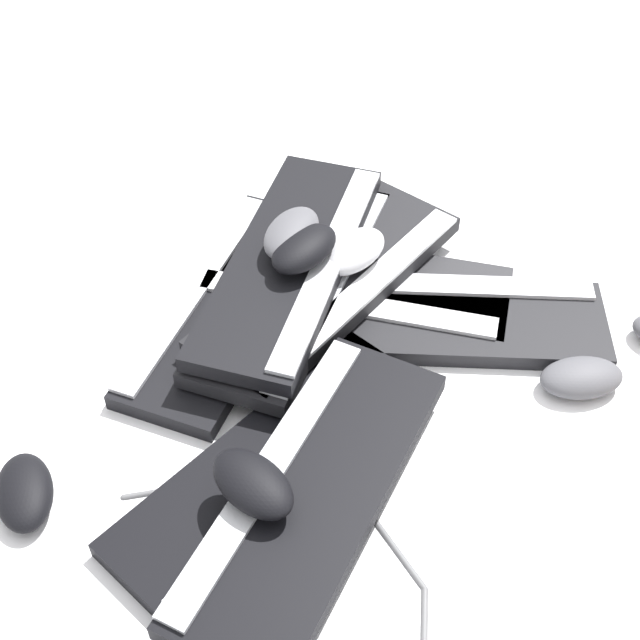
{
  "coord_description": "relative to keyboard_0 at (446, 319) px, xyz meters",
  "views": [
    {
      "loc": [
        0.18,
        -0.75,
        0.9
      ],
      "look_at": [
        0.03,
        0.06,
        0.04
      ],
      "focal_mm": 50.0,
      "sensor_mm": 36.0,
      "label": 1
    }
  ],
  "objects": [
    {
      "name": "cable_0",
      "position": [
        -0.11,
        -0.43,
        -0.01
      ],
      "size": [
        0.38,
        0.32,
        0.01
      ],
      "color": "#59595B",
      "rests_on": "ground"
    },
    {
      "name": "mouse_4",
      "position": [
        -0.22,
        0.03,
        0.1
      ],
      "size": [
        0.09,
        0.12,
        0.04
      ],
      "primitive_type": "ellipsoid",
      "rotation": [
        0.0,
        0.0,
        1.34
      ],
      "color": "#4C4C51",
      "rests_on": "keyboard_7"
    },
    {
      "name": "keyboard_3",
      "position": [
        -0.18,
        -0.28,
        0.0
      ],
      "size": [
        0.36,
        0.45,
        0.03
      ],
      "color": "black",
      "rests_on": "ground"
    },
    {
      "name": "mouse_0",
      "position": [
        0.18,
        -0.08,
        0.01
      ],
      "size": [
        0.13,
        0.1,
        0.04
      ],
      "primitive_type": "ellipsoid",
      "rotation": [
        0.0,
        0.0,
        0.33
      ],
      "color": "#4C4C51",
      "rests_on": "ground"
    },
    {
      "name": "keyboard_7",
      "position": [
        -0.22,
        0.01,
        0.06
      ],
      "size": [
        0.2,
        0.45,
        0.03
      ],
      "color": "black",
      "rests_on": "keyboard_4"
    },
    {
      "name": "keyboard_6",
      "position": [
        -0.13,
        -0.33,
        0.03
      ],
      "size": [
        0.27,
        0.46,
        0.03
      ],
      "color": "black",
      "rests_on": "keyboard_3"
    },
    {
      "name": "mouse_1",
      "position": [
        -0.14,
        0.04,
        0.07
      ],
      "size": [
        0.11,
        0.13,
        0.04
      ],
      "primitive_type": "ellipsoid",
      "rotation": [
        0.0,
        0.0,
        1.02
      ],
      "color": "#B7B7BC",
      "rests_on": "keyboard_5"
    },
    {
      "name": "mouse_5",
      "position": [
        -0.46,
        -0.37,
        0.01
      ],
      "size": [
        0.11,
        0.13,
        0.04
      ],
      "primitive_type": "ellipsoid",
      "rotation": [
        0.0,
        0.0,
        2.04
      ],
      "color": "black",
      "rests_on": "ground"
    },
    {
      "name": "keyboard_5",
      "position": [
        -0.16,
        0.01,
        0.03
      ],
      "size": [
        0.34,
        0.46,
        0.03
      ],
      "color": "black",
      "rests_on": "keyboard_1"
    },
    {
      "name": "ground_plane",
      "position": [
        -0.19,
        -0.12,
        -0.01
      ],
      "size": [
        3.2,
        3.2,
        0.0
      ],
      "primitive_type": "plane",
      "color": "white"
    },
    {
      "name": "keyboard_0",
      "position": [
        0.0,
        0.0,
        0.0
      ],
      "size": [
        0.46,
        0.21,
        0.03
      ],
      "color": "black",
      "rests_on": "ground"
    },
    {
      "name": "mouse_2",
      "position": [
        -0.2,
        0.0,
        0.1
      ],
      "size": [
        0.11,
        0.13,
        0.04
      ],
      "primitive_type": "ellipsoid",
      "rotation": [
        0.0,
        0.0,
        4.21
      ],
      "color": "black",
      "rests_on": "keyboard_7"
    },
    {
      "name": "keyboard_2",
      "position": [
        -0.3,
        -0.02,
        0.0
      ],
      "size": [
        0.23,
        0.46,
        0.03
      ],
      "color": "black",
      "rests_on": "ground"
    },
    {
      "name": "keyboard_4",
      "position": [
        -0.21,
        0.0,
        0.03
      ],
      "size": [
        0.22,
        0.46,
        0.03
      ],
      "color": "black",
      "rests_on": "keyboard_2"
    },
    {
      "name": "keyboard_1",
      "position": [
        -0.14,
        0.04,
        0.0
      ],
      "size": [
        0.45,
        0.17,
        0.03
      ],
      "color": "#232326",
      "rests_on": "ground"
    },
    {
      "name": "mouse_3",
      "position": [
        -0.19,
        -0.35,
        0.07
      ],
      "size": [
        0.13,
        0.12,
        0.04
      ],
      "primitive_type": "ellipsoid",
      "rotation": [
        0.0,
        0.0,
        5.68
      ],
      "color": "black",
      "rests_on": "keyboard_6"
    }
  ]
}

